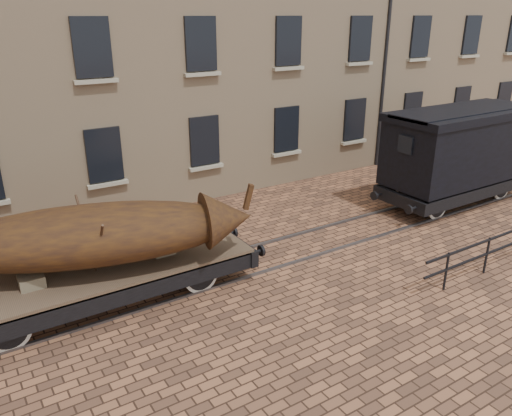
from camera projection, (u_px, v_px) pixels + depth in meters
ground at (257, 260)px, 13.70m from camera, size 90.00×90.00×0.00m
rail_track at (257, 259)px, 13.69m from camera, size 30.00×1.52×0.06m
flatcar_wagon at (103, 276)px, 11.35m from camera, size 7.80×2.12×1.18m
iron_boat at (92, 235)px, 10.90m from camera, size 7.28×3.76×1.73m
goods_van at (461, 145)px, 17.10m from camera, size 6.46×2.36×3.34m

